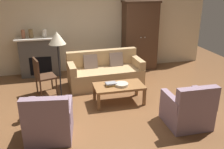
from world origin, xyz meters
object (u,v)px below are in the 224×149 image
at_px(side_chair_wooden, 42,74).
at_px(fireplace, 40,56).
at_px(mantel_vase_terracotta, 23,34).
at_px(fruit_bowl, 122,84).
at_px(armchair_near_left, 49,122).
at_px(book_stack, 111,84).
at_px(coffee_table, 119,87).
at_px(mantel_vase_cream, 44,33).
at_px(armchair_near_right, 188,110).
at_px(floor_lamp, 57,42).
at_px(armoire, 140,36).
at_px(dog, 30,105).
at_px(couch, 105,73).
at_px(mantel_vase_bronze, 31,33).

bearing_deg(side_chair_wooden, fireplace, 92.48).
bearing_deg(mantel_vase_terracotta, fruit_bowl, -46.17).
bearing_deg(armchair_near_left, book_stack, 37.44).
bearing_deg(side_chair_wooden, coffee_table, -27.73).
bearing_deg(mantel_vase_cream, armchair_near_right, -53.35).
distance_m(fireplace, book_stack, 2.69).
bearing_deg(floor_lamp, book_stack, -13.27).
distance_m(armchair_near_right, side_chair_wooden, 3.39).
height_order(armoire, dog, armoire).
bearing_deg(couch, mantel_vase_bronze, 149.89).
bearing_deg(book_stack, mantel_vase_bronze, 128.45).
xyz_separation_m(mantel_vase_bronze, armchair_near_left, (0.38, -3.21, -0.92)).
bearing_deg(fruit_bowl, fireplace, 128.09).
distance_m(mantel_vase_cream, armchair_near_right, 4.36).
distance_m(couch, floor_lamp, 1.82).
xyz_separation_m(book_stack, mantel_vase_cream, (-1.37, 2.18, 0.77)).
relative_size(fireplace, armoire, 0.61).
height_order(mantel_vase_cream, floor_lamp, floor_lamp).
bearing_deg(side_chair_wooden, floor_lamp, -55.70).
distance_m(fruit_bowl, book_stack, 0.23).
distance_m(book_stack, armchair_near_right, 1.72).
xyz_separation_m(armchair_near_left, side_chair_wooden, (-0.14, 1.89, 0.20)).
bearing_deg(book_stack, fireplace, 125.20).
xyz_separation_m(armoire, side_chair_wooden, (-2.89, -1.26, -0.52)).
xyz_separation_m(coffee_table, armchair_near_left, (-1.52, -1.02, -0.05)).
bearing_deg(armoire, mantel_vase_terracotta, 178.97).
relative_size(side_chair_wooden, dog, 1.79).
xyz_separation_m(couch, fruit_bowl, (0.12, -1.18, 0.13)).
height_order(armchair_near_right, dog, armchair_near_right).
bearing_deg(dog, armchair_near_left, -65.80).
bearing_deg(mantel_vase_bronze, dog, -90.00).
bearing_deg(armchair_near_left, mantel_vase_terracotta, 100.16).
relative_size(couch, coffee_table, 1.78).
bearing_deg(armoire, book_stack, -123.56).
height_order(armoire, armchair_near_right, armoire).
bearing_deg(coffee_table, armchair_near_right, -50.55).
bearing_deg(couch, floor_lamp, -143.96).
bearing_deg(armchair_near_right, dog, 160.25).
height_order(fruit_bowl, floor_lamp, floor_lamp).
height_order(armoire, armchair_near_left, armoire).
relative_size(fruit_bowl, book_stack, 1.14).
bearing_deg(fireplace, side_chair_wooden, -87.52).
bearing_deg(book_stack, armchair_near_left, -142.56).
bearing_deg(couch, mantel_vase_cream, 144.17).
height_order(coffee_table, armchair_near_right, armchair_near_right).
height_order(floor_lamp, dog, floor_lamp).
xyz_separation_m(armoire, mantel_vase_cream, (-2.77, 0.06, 0.20)).
xyz_separation_m(fireplace, side_chair_wooden, (0.06, -1.34, -0.06)).
bearing_deg(mantel_vase_terracotta, coffee_table, -46.30).
xyz_separation_m(armchair_near_right, side_chair_wooden, (-2.66, 2.09, 0.20)).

